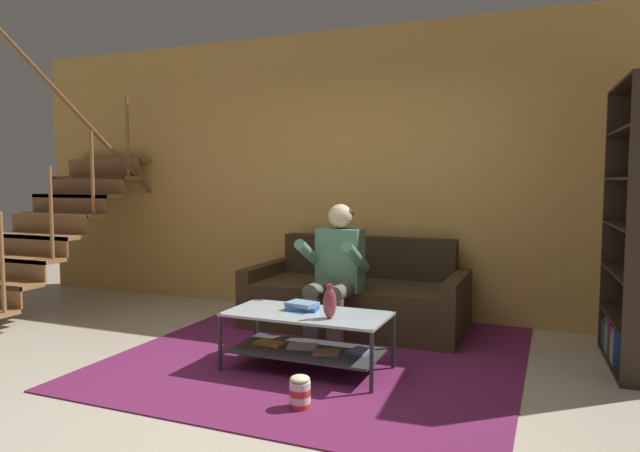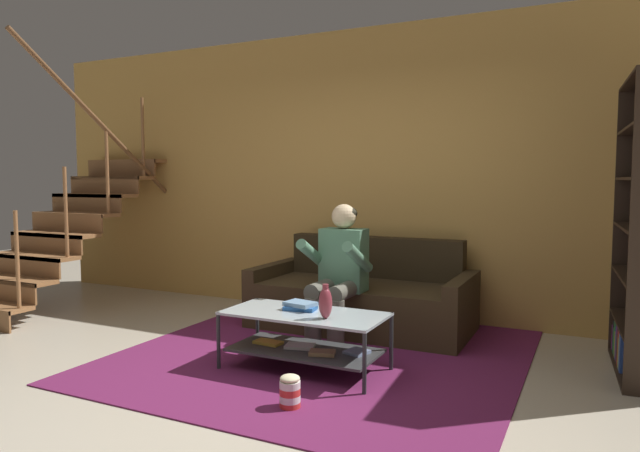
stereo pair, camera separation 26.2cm
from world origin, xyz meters
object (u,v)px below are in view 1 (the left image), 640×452
(person_seated_center, at_px, (336,268))
(popcorn_tub, at_px, (300,392))
(coffee_table, at_px, (308,333))
(couch, at_px, (357,298))
(vase, at_px, (330,302))
(book_stack, at_px, (302,306))

(person_seated_center, height_order, popcorn_tub, person_seated_center)
(person_seated_center, relative_size, coffee_table, 1.01)
(popcorn_tub, bearing_deg, coffee_table, 109.94)
(couch, distance_m, vase, 1.45)
(popcorn_tub, bearing_deg, book_stack, 113.29)
(book_stack, distance_m, popcorn_tub, 0.85)
(couch, relative_size, coffee_table, 1.71)
(person_seated_center, bearing_deg, popcorn_tub, -77.63)
(vase, bearing_deg, person_seated_center, 108.35)
(person_seated_center, xyz_separation_m, popcorn_tub, (0.31, -1.40, -0.54))
(couch, height_order, person_seated_center, person_seated_center)
(couch, xyz_separation_m, popcorn_tub, (0.31, -1.95, -0.17))
(person_seated_center, relative_size, vase, 4.89)
(vase, xyz_separation_m, book_stack, (-0.28, 0.16, -0.08))
(vase, bearing_deg, popcorn_tub, -87.11)
(couch, bearing_deg, coffee_table, -86.96)
(person_seated_center, distance_m, book_stack, 0.71)
(person_seated_center, bearing_deg, coffee_table, -84.69)
(book_stack, bearing_deg, couch, 89.94)
(coffee_table, bearing_deg, couch, 93.04)
(person_seated_center, xyz_separation_m, vase, (0.28, -0.84, -0.10))
(book_stack, height_order, popcorn_tub, book_stack)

